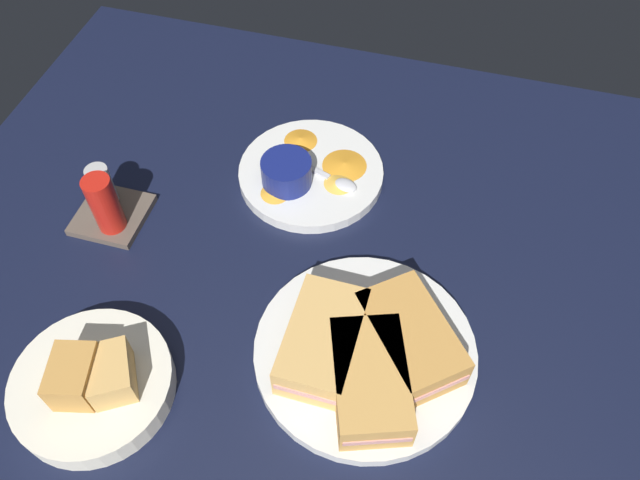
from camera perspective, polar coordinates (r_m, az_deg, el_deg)
ground_plane at (r=75.63cm, az=-1.27°, el=-9.64°), size 110.00×110.00×3.00cm
plate_sandwich_main at (r=72.85cm, az=4.10°, el=-10.18°), size 25.41×25.41×1.60cm
sandwich_half_near at (r=69.75cm, az=0.25°, el=-9.15°), size 13.32×7.72×4.80cm
sandwich_half_far at (r=67.92cm, az=4.57°, el=-12.62°), size 14.83×11.51×4.80cm
sandwich_half_extra at (r=70.60cm, az=8.20°, el=-8.83°), size 14.86×14.14×4.80cm
ramekin_dark_sauce at (r=70.66cm, az=8.91°, el=-9.58°), size 6.43×6.43×3.76cm
spoon_by_dark_ramekin at (r=72.18cm, az=4.60°, el=-9.26°), size 2.20×9.85×0.80cm
plate_chips_companion at (r=88.57cm, az=-0.83°, el=6.09°), size 20.30×20.30×1.60cm
ramekin_light_gravy at (r=85.06cm, az=-3.07°, el=6.27°), size 6.90×6.90×3.83cm
spoon_by_gravy_ramekin at (r=86.03cm, az=1.63°, el=5.37°), size 4.59×9.81×0.80cm
plantain_chip_scatter at (r=88.09cm, az=0.12°, el=6.80°), size 16.81×14.40×0.60cm
bread_basket_rear at (r=73.76cm, az=-19.96°, el=-12.16°), size 17.56×17.56×7.62cm
condiment_caddy at (r=86.13cm, az=-18.87°, el=3.17°), size 9.00×9.00×9.50cm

